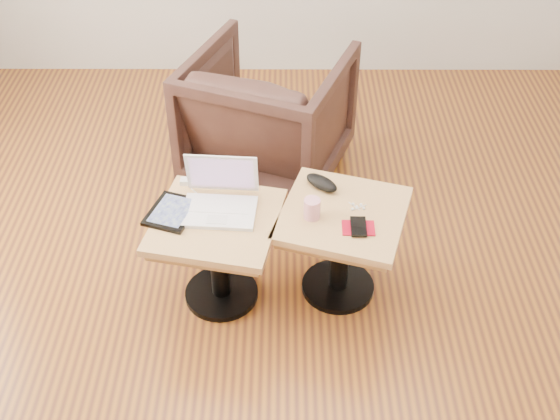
{
  "coord_description": "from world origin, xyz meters",
  "views": [
    {
      "loc": [
        -0.1,
        -2.4,
        2.51
      ],
      "look_at": [
        -0.11,
        -0.04,
        0.54
      ],
      "focal_mm": 45.0,
      "sensor_mm": 36.0,
      "label": 1
    }
  ],
  "objects_px": {
    "side_table_left": "(218,239)",
    "laptop": "(220,199)",
    "side_table_right": "(342,232)",
    "armchair": "(268,116)",
    "striped_cup": "(312,209)"
  },
  "relations": [
    {
      "from": "side_table_right",
      "to": "laptop",
      "type": "relative_size",
      "value": 1.96
    },
    {
      "from": "side_table_right",
      "to": "laptop",
      "type": "distance_m",
      "value": 0.58
    },
    {
      "from": "laptop",
      "to": "striped_cup",
      "type": "xyz_separation_m",
      "value": [
        0.41,
        -0.07,
        0.0
      ]
    },
    {
      "from": "side_table_left",
      "to": "side_table_right",
      "type": "relative_size",
      "value": 0.94
    },
    {
      "from": "side_table_left",
      "to": "laptop",
      "type": "xyz_separation_m",
      "value": [
        0.02,
        0.08,
        0.17
      ]
    },
    {
      "from": "side_table_right",
      "to": "striped_cup",
      "type": "xyz_separation_m",
      "value": [
        -0.14,
        -0.04,
        0.17
      ]
    },
    {
      "from": "armchair",
      "to": "laptop",
      "type": "bearing_deg",
      "value": 99.67
    },
    {
      "from": "striped_cup",
      "to": "armchair",
      "type": "relative_size",
      "value": 0.11
    },
    {
      "from": "side_table_left",
      "to": "armchair",
      "type": "height_order",
      "value": "armchair"
    },
    {
      "from": "side_table_left",
      "to": "laptop",
      "type": "height_order",
      "value": "laptop"
    },
    {
      "from": "laptop",
      "to": "striped_cup",
      "type": "relative_size",
      "value": 3.61
    },
    {
      "from": "side_table_right",
      "to": "armchair",
      "type": "xyz_separation_m",
      "value": [
        -0.36,
        0.98,
        0.01
      ]
    },
    {
      "from": "laptop",
      "to": "armchair",
      "type": "height_order",
      "value": "armchair"
    },
    {
      "from": "side_table_left",
      "to": "striped_cup",
      "type": "xyz_separation_m",
      "value": [
        0.43,
        0.01,
        0.17
      ]
    },
    {
      "from": "side_table_left",
      "to": "side_table_right",
      "type": "xyz_separation_m",
      "value": [
        0.57,
        0.05,
        0.0
      ]
    }
  ]
}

